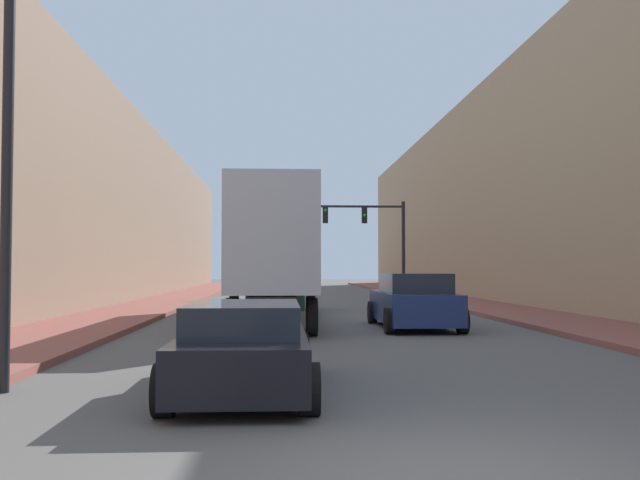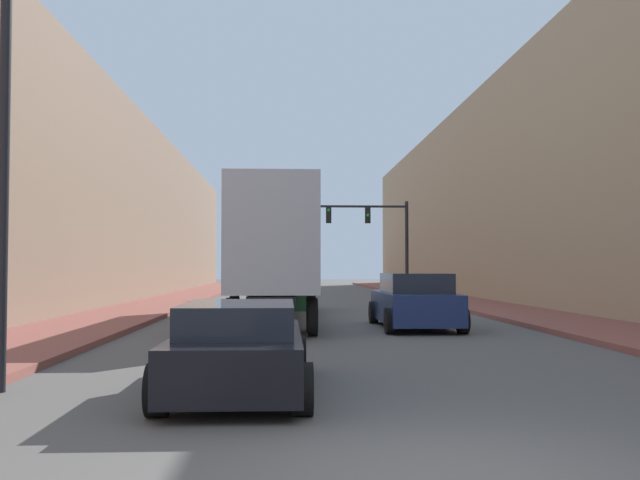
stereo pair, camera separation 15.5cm
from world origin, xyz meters
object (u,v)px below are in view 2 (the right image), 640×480
(semi_truck, at_px, (276,250))
(street_lamp, at_px, (5,60))
(sedan_car, at_px, (240,348))
(traffic_signal_gantry, at_px, (377,230))
(suv_car, at_px, (414,302))

(semi_truck, distance_m, street_lamp, 14.33)
(sedan_car, bearing_deg, traffic_signal_gantry, 79.13)
(suv_car, height_order, street_lamp, street_lamp)
(sedan_car, xyz_separation_m, suv_car, (4.41, 10.44, 0.15))
(suv_car, xyz_separation_m, street_lamp, (-7.83, -10.31, 4.02))
(street_lamp, bearing_deg, sedan_car, -2.17)
(semi_truck, distance_m, suv_car, 5.53)
(semi_truck, bearing_deg, traffic_signal_gantry, 71.43)
(semi_truck, relative_size, street_lamp, 1.84)
(sedan_car, xyz_separation_m, traffic_signal_gantry, (5.79, 30.13, 3.28))
(semi_truck, bearing_deg, street_lamp, -105.25)
(semi_truck, relative_size, traffic_signal_gantry, 2.04)
(suv_car, xyz_separation_m, traffic_signal_gantry, (1.38, 19.70, 3.14))
(suv_car, distance_m, traffic_signal_gantry, 19.99)
(semi_truck, bearing_deg, suv_car, -38.87)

